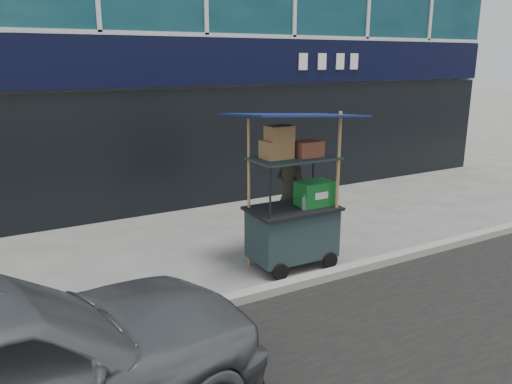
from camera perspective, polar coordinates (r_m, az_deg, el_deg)
ground at (r=7.29m, az=7.73°, el=-9.14°), size 80.00×80.00×0.00m
curb at (r=7.12m, az=8.73°, el=-9.25°), size 80.00×0.18×0.12m
vendor_cart at (r=7.22m, az=4.35°, el=-2.37°), size 1.72×1.23×2.31m
vendor_man at (r=8.07m, az=4.00°, el=-0.19°), size 0.55×0.70×1.70m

